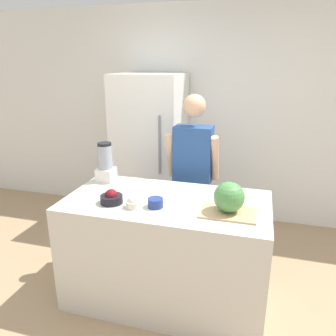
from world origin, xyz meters
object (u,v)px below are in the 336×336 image
Objects in this scene: refrigerator at (151,151)px; bowl_cream at (133,203)px; bowl_cherries at (111,198)px; blender at (106,164)px; person at (193,176)px; watermelon at (229,197)px; bowl_small_blue at (155,203)px.

refrigerator reaches higher than bowl_cream.
blender is (-0.26, 0.44, 0.12)m from bowl_cherries.
bowl_cream is at bearing -105.61° from person.
bowl_small_blue is (-0.53, -0.05, -0.09)m from watermelon.
person is 0.89m from bowl_small_blue.
person is 7.53× the size of watermelon.
watermelon is 1.99× the size of bowl_cream.
bowl_cherries is (-0.88, -0.07, -0.08)m from watermelon.
person is 4.65× the size of blender.
bowl_small_blue is 0.32× the size of blender.
person is 14.98× the size of bowl_cream.
refrigerator is at bearing 86.61° from blender.
watermelon is at bearing 5.08° from bowl_small_blue.
bowl_cream is at bearing -171.85° from watermelon.
refrigerator reaches higher than bowl_cherries.
watermelon is at bearing 8.15° from bowl_cream.
refrigerator reaches higher than person.
bowl_small_blue is at bearing -70.03° from refrigerator.
watermelon is (1.08, -1.45, 0.12)m from refrigerator.
bowl_cream is 0.16m from bowl_small_blue.
person reaches higher than bowl_small_blue.
blender is (-1.14, 0.37, 0.04)m from watermelon.
refrigerator is 1.09× the size of person.
refrigerator reaches higher than watermelon.
refrigerator is at bearing 109.97° from bowl_small_blue.
watermelon is 0.70m from bowl_cream.
watermelon is at bearing 4.32° from bowl_cherries.
refrigerator is 16.40× the size of bowl_cream.
blender is at bearing -93.39° from refrigerator.
watermelon is at bearing -62.58° from person.
blender is at bearing 120.33° from bowl_cherries.
bowl_cream is (0.19, -0.03, -0.00)m from bowl_cherries.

